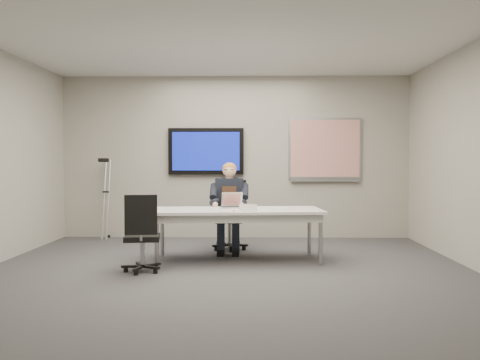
{
  "coord_description": "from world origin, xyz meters",
  "views": [
    {
      "loc": [
        0.3,
        -6.27,
        1.33
      ],
      "look_at": [
        0.14,
        0.89,
        1.08
      ],
      "focal_mm": 40.0,
      "sensor_mm": 36.0,
      "label": 1
    }
  ],
  "objects_px": {
    "laptop": "(232,204)",
    "office_chair_far": "(230,228)",
    "conference_table": "(238,215)",
    "seated_person": "(229,216)",
    "office_chair_near": "(142,248)"
  },
  "relations": [
    {
      "from": "laptop",
      "to": "office_chair_near",
      "type": "bearing_deg",
      "value": -149.55
    },
    {
      "from": "conference_table",
      "to": "office_chair_near",
      "type": "xyz_separation_m",
      "value": [
        -1.12,
        -0.82,
        -0.32
      ]
    },
    {
      "from": "seated_person",
      "to": "office_chair_near",
      "type": "bearing_deg",
      "value": -120.71
    },
    {
      "from": "conference_table",
      "to": "office_chair_near",
      "type": "bearing_deg",
      "value": -148.5
    },
    {
      "from": "office_chair_far",
      "to": "office_chair_near",
      "type": "xyz_separation_m",
      "value": [
        -0.98,
        -1.71,
        -0.03
      ]
    },
    {
      "from": "seated_person",
      "to": "laptop",
      "type": "xyz_separation_m",
      "value": [
        0.05,
        -0.4,
        0.21
      ]
    },
    {
      "from": "office_chair_far",
      "to": "office_chair_near",
      "type": "height_order",
      "value": "office_chair_far"
    },
    {
      "from": "conference_table",
      "to": "office_chair_far",
      "type": "bearing_deg",
      "value": 94.24
    },
    {
      "from": "laptop",
      "to": "office_chair_far",
      "type": "bearing_deg",
      "value": 78.61
    },
    {
      "from": "office_chair_far",
      "to": "laptop",
      "type": "height_order",
      "value": "office_chair_far"
    },
    {
      "from": "office_chair_near",
      "to": "seated_person",
      "type": "distance_m",
      "value": 1.78
    },
    {
      "from": "office_chair_near",
      "to": "laptop",
      "type": "xyz_separation_m",
      "value": [
        1.03,
        1.06,
        0.45
      ]
    },
    {
      "from": "conference_table",
      "to": "seated_person",
      "type": "height_order",
      "value": "seated_person"
    },
    {
      "from": "office_chair_near",
      "to": "conference_table",
      "type": "bearing_deg",
      "value": -151.85
    },
    {
      "from": "conference_table",
      "to": "seated_person",
      "type": "relative_size",
      "value": 1.75
    }
  ]
}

